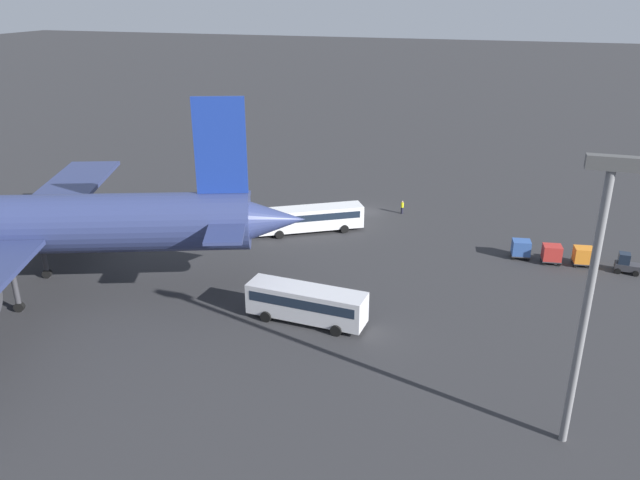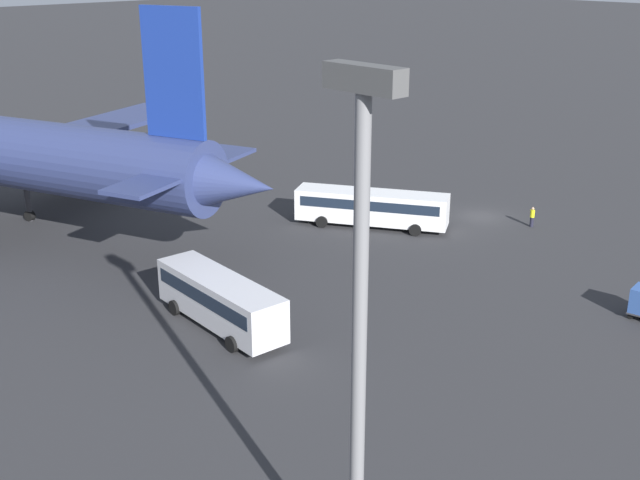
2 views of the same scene
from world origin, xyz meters
name	(u,v)px [view 2 (image 2 of 2)]	position (x,y,z in m)	size (l,w,h in m)	color
ground_plane	(481,217)	(0.00, 0.00, 0.00)	(600.00, 600.00, 0.00)	#2D2D30
shuttle_bus_near	(372,206)	(4.90, 8.98, 1.85)	(12.40, 8.85, 3.07)	white
shuttle_bus_far	(220,298)	(-1.63, 29.90, 1.93)	(10.83, 3.68, 3.22)	silver
worker_person	(532,217)	(-4.60, -0.81, 0.87)	(0.38, 0.38, 1.74)	#1E1E2D
light_pole	(360,303)	(-22.67, 39.75, 11.59)	(2.80, 0.70, 19.10)	slate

